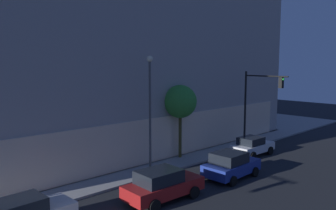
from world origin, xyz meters
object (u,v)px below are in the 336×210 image
(car_white, at_px, (252,146))
(car_blue, at_px, (231,165))
(traffic_light_far_corner, at_px, (257,97))
(street_lamp_sidewalk, at_px, (150,99))
(car_red, at_px, (162,185))
(modern_building, at_px, (90,31))
(sidewalk_tree, at_px, (180,102))

(car_white, bearing_deg, car_blue, -160.01)
(traffic_light_far_corner, xyz_separation_m, street_lamp_sidewalk, (-10.87, 1.70, 0.50))
(car_red, xyz_separation_m, car_white, (11.80, 1.80, -0.10))
(car_red, xyz_separation_m, car_blue, (5.91, -0.34, -0.02))
(car_white, bearing_deg, traffic_light_far_corner, 24.59)
(modern_building, relative_size, car_blue, 7.95)
(sidewalk_tree, height_order, car_red, sidewalk_tree)
(traffic_light_far_corner, xyz_separation_m, car_red, (-13.75, -2.69, -3.76))
(traffic_light_far_corner, bearing_deg, modern_building, 116.79)
(car_red, relative_size, car_white, 1.15)
(modern_building, distance_m, sidewalk_tree, 13.94)
(sidewalk_tree, bearing_deg, car_white, -33.80)
(traffic_light_far_corner, height_order, sidewalk_tree, traffic_light_far_corner)
(traffic_light_far_corner, relative_size, car_white, 1.65)
(street_lamp_sidewalk, height_order, car_white, street_lamp_sidewalk)
(car_red, bearing_deg, street_lamp_sidewalk, 56.79)
(traffic_light_far_corner, xyz_separation_m, car_blue, (-7.84, -3.03, -3.78))
(modern_building, xyz_separation_m, sidewalk_tree, (0.50, -12.43, -6.30))
(car_red, relative_size, car_blue, 1.12)
(traffic_light_far_corner, bearing_deg, car_blue, -158.84)
(modern_building, bearing_deg, street_lamp_sidewalk, -104.11)
(sidewalk_tree, xyz_separation_m, car_white, (5.09, -3.41, -3.81))
(modern_building, xyz_separation_m, traffic_light_far_corner, (7.54, -14.94, -6.24))
(modern_building, xyz_separation_m, street_lamp_sidewalk, (-3.33, -13.24, -5.73))
(sidewalk_tree, xyz_separation_m, car_blue, (-0.80, -5.55, -3.72))
(modern_building, bearing_deg, traffic_light_far_corner, -63.21)
(street_lamp_sidewalk, relative_size, car_red, 1.70)
(car_white, bearing_deg, modern_building, 109.46)
(street_lamp_sidewalk, relative_size, car_white, 1.95)
(car_red, height_order, car_white, car_red)
(street_lamp_sidewalk, xyz_separation_m, sidewalk_tree, (3.83, 0.82, -0.56))
(modern_building, xyz_separation_m, car_white, (5.59, -15.83, -10.10))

